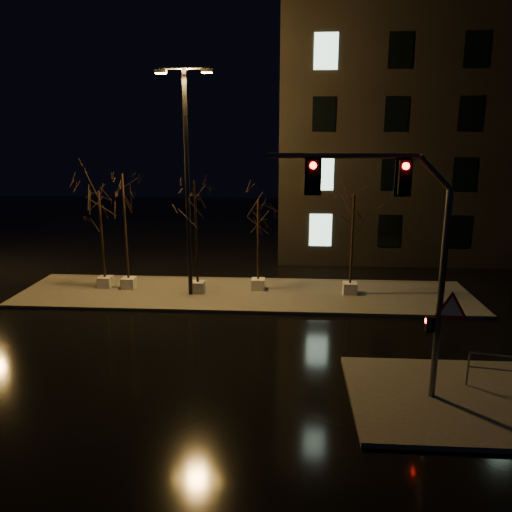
{
  "coord_description": "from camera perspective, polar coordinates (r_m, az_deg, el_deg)",
  "views": [
    {
      "loc": [
        2.08,
        -17.18,
        7.66
      ],
      "look_at": [
        0.78,
        2.77,
        2.8
      ],
      "focal_mm": 35.0,
      "sensor_mm": 36.0,
      "label": 1
    }
  ],
  "objects": [
    {
      "name": "traffic_signal_mast",
      "position": [
        14.4,
        16.43,
        1.52
      ],
      "size": [
        5.76,
        0.44,
        7.03
      ],
      "rotation": [
        0.0,
        0.0,
        -0.05
      ],
      "color": "#5A5D62",
      "rests_on": "sidewalk_corner"
    },
    {
      "name": "tree_1",
      "position": [
        25.03,
        -14.89,
        6.19
      ],
      "size": [
        1.8,
        1.8,
        5.87
      ],
      "color": "silver",
      "rests_on": "median"
    },
    {
      "name": "ground",
      "position": [
        18.92,
        -2.95,
        -10.23
      ],
      "size": [
        90.0,
        90.0,
        0.0
      ],
      "primitive_type": "plane",
      "color": "black",
      "rests_on": "ground"
    },
    {
      "name": "sidewalk_corner",
      "position": [
        16.55,
        23.17,
        -14.8
      ],
      "size": [
        7.0,
        5.0,
        0.15
      ],
      "primitive_type": "cube",
      "color": "#4C4A44",
      "rests_on": "ground"
    },
    {
      "name": "tree_0",
      "position": [
        25.66,
        -17.38,
        4.7
      ],
      "size": [
        1.8,
        1.8,
        4.99
      ],
      "color": "silver",
      "rests_on": "median"
    },
    {
      "name": "median",
      "position": [
        24.48,
        -1.33,
        -4.39
      ],
      "size": [
        22.0,
        5.0,
        0.15
      ],
      "primitive_type": "cube",
      "color": "#4C4A44",
      "rests_on": "ground"
    },
    {
      "name": "building",
      "position": [
        37.14,
        23.02,
        12.36
      ],
      "size": [
        25.0,
        12.0,
        15.0
      ],
      "primitive_type": "cube",
      "color": "black",
      "rests_on": "ground"
    },
    {
      "name": "tree_3",
      "position": [
        24.15,
        0.24,
        4.18
      ],
      "size": [
        1.8,
        1.8,
        4.65
      ],
      "color": "silver",
      "rests_on": "median"
    },
    {
      "name": "streetlight_main",
      "position": [
        23.36,
        -7.91,
        9.83
      ],
      "size": [
        2.59,
        0.36,
        10.4
      ],
      "rotation": [
        0.0,
        0.0,
        -0.03
      ],
      "color": "black",
      "rests_on": "median"
    },
    {
      "name": "tree_4",
      "position": [
        23.89,
        11.05,
        4.4
      ],
      "size": [
        1.8,
        1.8,
        4.97
      ],
      "color": "silver",
      "rests_on": "median"
    },
    {
      "name": "tree_2",
      "position": [
        23.74,
        -6.95,
        5.72
      ],
      "size": [
        1.8,
        1.8,
        5.63
      ],
      "color": "silver",
      "rests_on": "median"
    }
  ]
}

